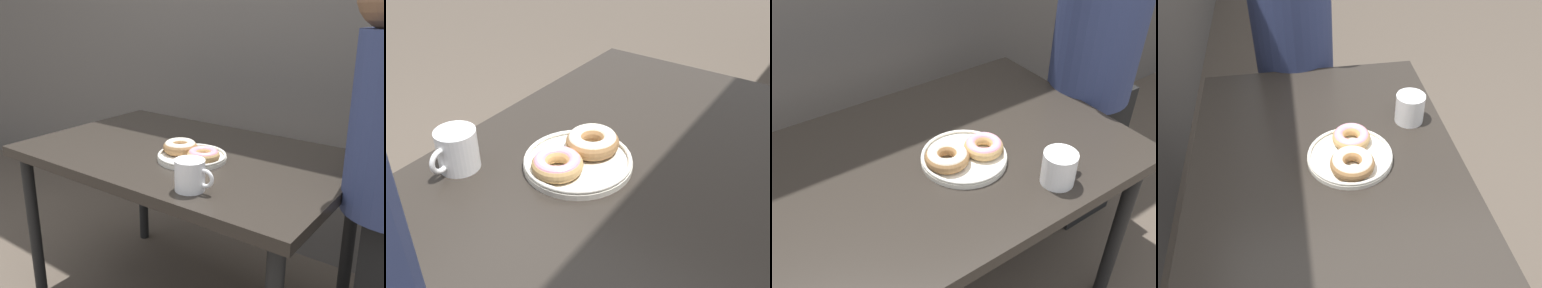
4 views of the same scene
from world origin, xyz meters
The scene contains 4 objects.
ground_plane centered at (0.00, 0.00, 0.00)m, with size 14.00×14.00×0.00m, color #4C4238.
dining_table centered at (0.00, 0.40, 0.66)m, with size 1.25×0.80×0.73m.
donut_plate centered at (0.08, 0.33, 0.76)m, with size 0.27×0.25×0.06m.
coffee_mug centered at (0.25, 0.11, 0.78)m, with size 0.13×0.09×0.10m.
Camera 2 is at (0.75, 0.79, 1.31)m, focal length 40.00 mm.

